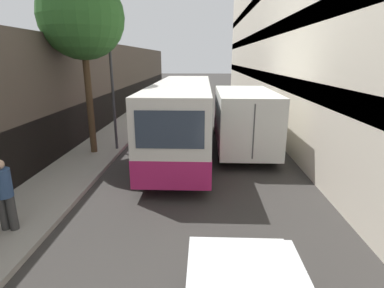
{
  "coord_description": "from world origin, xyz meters",
  "views": [
    {
      "loc": [
        0.26,
        1.19,
        4.22
      ],
      "look_at": [
        -0.1,
        10.3,
        1.6
      ],
      "focal_mm": 28.0,
      "sensor_mm": 36.0,
      "label": 1
    }
  ],
  "objects_px": {
    "box_truck": "(242,117)",
    "street_lamp": "(109,45)",
    "street_tree_left": "(82,17)",
    "bus": "(183,116)",
    "pedestrian": "(4,193)"
  },
  "relations": [
    {
      "from": "street_lamp",
      "to": "street_tree_left",
      "type": "relative_size",
      "value": 0.9
    },
    {
      "from": "bus",
      "to": "pedestrian",
      "type": "height_order",
      "value": "bus"
    },
    {
      "from": "box_truck",
      "to": "street_tree_left",
      "type": "xyz_separation_m",
      "value": [
        -6.78,
        -1.38,
        4.27
      ]
    },
    {
      "from": "box_truck",
      "to": "street_lamp",
      "type": "xyz_separation_m",
      "value": [
        -5.89,
        -0.86,
        3.24
      ]
    },
    {
      "from": "street_lamp",
      "to": "street_tree_left",
      "type": "bearing_deg",
      "value": -149.68
    },
    {
      "from": "pedestrian",
      "to": "street_lamp",
      "type": "distance_m",
      "value": 7.86
    },
    {
      "from": "box_truck",
      "to": "street_lamp",
      "type": "relative_size",
      "value": 1.1
    },
    {
      "from": "box_truck",
      "to": "street_lamp",
      "type": "bearing_deg",
      "value": -171.71
    },
    {
      "from": "pedestrian",
      "to": "street_lamp",
      "type": "relative_size",
      "value": 0.27
    },
    {
      "from": "box_truck",
      "to": "street_tree_left",
      "type": "height_order",
      "value": "street_tree_left"
    },
    {
      "from": "pedestrian",
      "to": "street_tree_left",
      "type": "relative_size",
      "value": 0.24
    },
    {
      "from": "bus",
      "to": "street_lamp",
      "type": "xyz_separation_m",
      "value": [
        -3.1,
        -0.23,
        3.1
      ]
    },
    {
      "from": "box_truck",
      "to": "street_lamp",
      "type": "height_order",
      "value": "street_lamp"
    },
    {
      "from": "street_tree_left",
      "to": "box_truck",
      "type": "bearing_deg",
      "value": 11.5
    },
    {
      "from": "bus",
      "to": "street_tree_left",
      "type": "relative_size",
      "value": 1.45
    }
  ]
}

